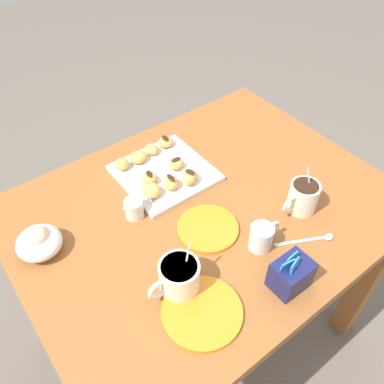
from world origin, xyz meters
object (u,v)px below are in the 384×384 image
at_px(sugar_caddy, 291,274).
at_px(beignet_8, 171,183).
at_px(chocolate_sauce_pitcher, 134,207).
at_px(coffee_mug_cream_left, 303,196).
at_px(saucer_orange_left, 208,228).
at_px(beignet_0, 190,177).
at_px(beignet_6, 122,164).
at_px(beignet_7, 150,178).
at_px(beignet_4, 138,157).
at_px(coffee_mug_cream_right, 179,277).
at_px(beignet_5, 176,164).
at_px(dining_table, 204,235).
at_px(cream_pitcher_white, 262,236).
at_px(beignet_2, 151,149).
at_px(beignet_3, 152,191).
at_px(saucer_orange_right, 202,312).
at_px(pastry_plate_square, 165,173).
at_px(ice_cream_bowl, 39,242).
at_px(beignet_1, 165,142).

distance_m(sugar_caddy, beignet_8, 0.43).
bearing_deg(chocolate_sauce_pitcher, coffee_mug_cream_left, 145.78).
xyz_separation_m(saucer_orange_left, beignet_0, (-0.06, -0.16, 0.03)).
xyz_separation_m(beignet_6, beignet_7, (-0.03, 0.10, -0.00)).
bearing_deg(beignet_4, beignet_0, 112.37).
height_order(coffee_mug_cream_right, beignet_5, coffee_mug_cream_right).
relative_size(dining_table, cream_pitcher_white, 10.06).
relative_size(coffee_mug_cream_right, cream_pitcher_white, 1.28).
xyz_separation_m(sugar_caddy, beignet_2, (0.00, -0.59, -0.01)).
xyz_separation_m(saucer_orange_left, beignet_3, (0.06, -0.19, 0.03)).
xyz_separation_m(saucer_orange_right, beignet_6, (-0.10, -0.52, 0.03)).
xyz_separation_m(chocolate_sauce_pitcher, beignet_6, (-0.06, -0.17, 0.00)).
distance_m(cream_pitcher_white, saucer_orange_right, 0.25).
bearing_deg(beignet_0, beignet_4, -67.63).
distance_m(beignet_0, beignet_6, 0.21).
bearing_deg(beignet_5, pastry_plate_square, -14.15).
relative_size(chocolate_sauce_pitcher, beignet_5, 1.94).
bearing_deg(ice_cream_bowl, beignet_4, -160.84).
bearing_deg(beignet_6, beignet_2, -176.65).
bearing_deg(cream_pitcher_white, ice_cream_bowl, -35.84).
xyz_separation_m(coffee_mug_cream_left, beignet_1, (0.15, -0.44, -0.02)).
xyz_separation_m(coffee_mug_cream_right, beignet_6, (-0.10, -0.43, -0.01)).
height_order(pastry_plate_square, saucer_orange_right, pastry_plate_square).
bearing_deg(sugar_caddy, beignet_8, -84.47).
bearing_deg(beignet_0, sugar_caddy, 87.95).
xyz_separation_m(beignet_3, beignet_4, (-0.05, -0.15, -0.00)).
distance_m(coffee_mug_cream_left, beignet_8, 0.37).
distance_m(saucer_orange_left, beignet_8, 0.18).
relative_size(saucer_orange_left, beignet_5, 3.50).
xyz_separation_m(coffee_mug_cream_left, coffee_mug_cream_right, (0.42, -0.00, -0.00)).
bearing_deg(beignet_0, saucer_orange_left, 68.89).
bearing_deg(ice_cream_bowl, beignet_1, -163.64).
xyz_separation_m(beignet_0, beignet_5, (-0.00, -0.08, -0.00)).
bearing_deg(sugar_caddy, beignet_2, -89.78).
height_order(pastry_plate_square, beignet_7, beignet_7).
distance_m(sugar_caddy, ice_cream_bowl, 0.62).
bearing_deg(pastry_plate_square, cream_pitcher_white, 96.50).
bearing_deg(pastry_plate_square, beignet_6, -42.75).
height_order(sugar_caddy, saucer_orange_left, sugar_caddy).
relative_size(chocolate_sauce_pitcher, beignet_0, 1.65).
bearing_deg(coffee_mug_cream_right, beignet_4, -110.16).
bearing_deg(coffee_mug_cream_left, beignet_2, -64.51).
bearing_deg(beignet_3, coffee_mug_cream_left, 137.80).
distance_m(pastry_plate_square, beignet_3, 0.11).
distance_m(cream_pitcher_white, sugar_caddy, 0.13).
bearing_deg(beignet_3, saucer_orange_right, 73.66).
bearing_deg(beignet_4, saucer_orange_right, 73.18).
distance_m(beignet_1, beignet_6, 0.17).
bearing_deg(beignet_0, pastry_plate_square, -69.55).
bearing_deg(beignet_5, beignet_8, 44.58).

